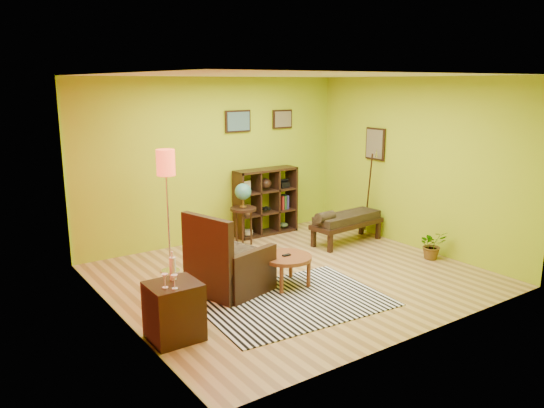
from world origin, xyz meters
TOP-DOWN VIEW (x-y plane):
  - ground at (0.00, 0.00)m, footprint 5.00×5.00m
  - room_shell at (-0.09, 0.01)m, footprint 5.04×4.54m
  - zebra_rug at (-0.55, -0.72)m, footprint 2.40×1.81m
  - coffee_table at (-0.30, -0.24)m, footprint 0.69×0.69m
  - armchair at (-1.07, 0.04)m, footprint 1.09×1.08m
  - side_cabinet at (-2.20, -0.80)m, footprint 0.54×0.49m
  - floor_lamp at (-1.38, 1.14)m, footprint 0.27×0.27m
  - globe_table at (0.17, 1.63)m, footprint 0.44×0.44m
  - cube_shelf at (0.91, 2.03)m, footprint 1.20×0.35m
  - bench at (1.69, 0.76)m, footprint 1.41×0.60m
  - potted_plant at (2.25, -0.63)m, footprint 0.56×0.58m

SIDE VIEW (x-z plane):
  - ground at x=0.00m, z-range 0.00..0.00m
  - zebra_rug at x=-0.55m, z-range 0.00..0.01m
  - potted_plant at x=2.25m, z-range 0.00..0.36m
  - side_cabinet at x=-2.20m, z-range -0.15..0.80m
  - armchair at x=-1.07m, z-range -0.21..0.87m
  - coffee_table at x=-0.30m, z-range 0.14..0.59m
  - bench at x=1.69m, z-range 0.09..0.72m
  - cube_shelf at x=0.91m, z-range 0.00..1.20m
  - globe_table at x=0.17m, z-range 0.28..1.35m
  - floor_lamp at x=-1.38m, z-range 0.56..2.36m
  - room_shell at x=-0.09m, z-range 0.39..3.21m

